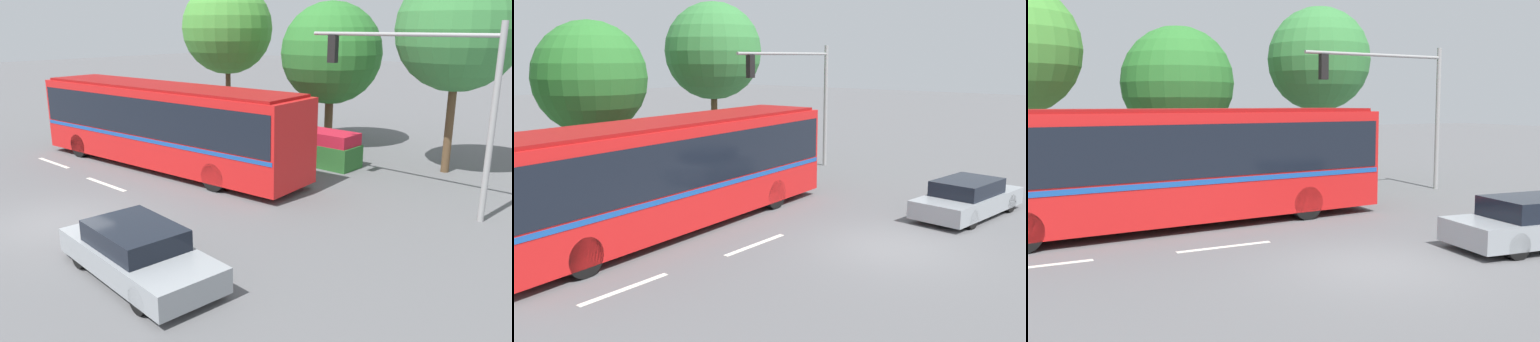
% 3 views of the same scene
% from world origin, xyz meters
% --- Properties ---
extents(ground_plane, '(140.00, 140.00, 0.00)m').
position_xyz_m(ground_plane, '(0.00, 0.00, 0.00)').
color(ground_plane, '#5B5B5E').
extents(city_bus, '(12.66, 3.39, 3.30)m').
position_xyz_m(city_bus, '(-2.46, 6.03, 1.88)').
color(city_bus, red).
rests_on(city_bus, ground).
extents(sedan_foreground, '(4.65, 2.22, 1.22)m').
position_xyz_m(sedan_foreground, '(4.51, -0.32, 0.58)').
color(sedan_foreground, gray).
rests_on(sedan_foreground, ground).
extents(traffic_light_pole, '(6.21, 0.24, 5.64)m').
position_xyz_m(traffic_light_pole, '(7.30, 8.39, 3.82)').
color(traffic_light_pole, gray).
rests_on(traffic_light_pole, ground).
extents(flowering_hedge, '(7.79, 1.36, 1.40)m').
position_xyz_m(flowering_hedge, '(-0.43, 10.57, 0.69)').
color(flowering_hedge, '#286028').
rests_on(flowering_hedge, ground).
extents(street_tree_left, '(4.73, 4.73, 7.74)m').
position_xyz_m(street_tree_left, '(-6.11, 13.26, 5.37)').
color(street_tree_left, brown).
rests_on(street_tree_left, ground).
extents(street_tree_centre, '(4.63, 4.63, 6.60)m').
position_xyz_m(street_tree_centre, '(0.04, 13.81, 4.27)').
color(street_tree_centre, brown).
rests_on(street_tree_centre, ground).
extents(street_tree_right, '(4.56, 4.56, 7.67)m').
position_xyz_m(street_tree_right, '(6.18, 12.85, 5.38)').
color(street_tree_right, brown).
rests_on(street_tree_right, ground).
extents(lane_stripe_near, '(2.40, 0.16, 0.01)m').
position_xyz_m(lane_stripe_near, '(-6.44, 3.28, 0.01)').
color(lane_stripe_near, silver).
rests_on(lane_stripe_near, ground).
extents(lane_stripe_mid, '(2.40, 0.16, 0.01)m').
position_xyz_m(lane_stripe_mid, '(-2.21, 3.06, 0.01)').
color(lane_stripe_mid, silver).
rests_on(lane_stripe_mid, ground).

